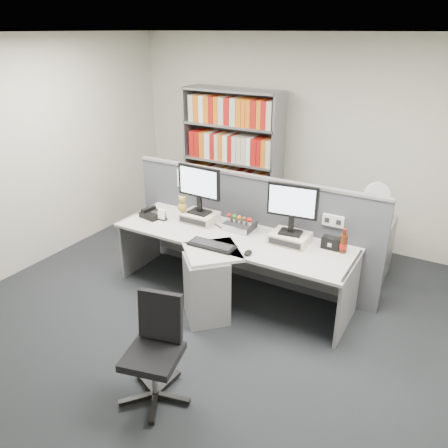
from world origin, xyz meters
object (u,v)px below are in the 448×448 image
Objects in this scene: desk_calendar at (162,215)px; speaker at (331,243)px; desk_phone at (152,214)px; mouse at (248,253)px; office_chair at (156,346)px; filing_cabinet at (369,249)px; desk_fan at (377,197)px; monitor_left at (199,186)px; monitor_right at (292,205)px; desktop_pc at (240,225)px; cola_bottle at (343,244)px; shelving_unit at (232,163)px; keyboard at (212,245)px; desk at (221,266)px.

desk_calendar is 0.69× the size of speaker.
speaker reaches higher than desk_phone.
mouse is 0.13× the size of office_chair.
filing_cabinet is 1.47× the size of desk_fan.
monitor_right is (1.10, -0.00, -0.01)m from monitor_left.
speaker is at bearing 7.75° from desk_calendar.
desktop_pc is at bearing -141.05° from desk_fan.
cola_bottle reaches higher than mouse.
shelving_unit is (-0.00, 1.65, 0.20)m from desk_calendar.
monitor_left is 1.14× the size of desk_fan.
keyboard is 1.05m from desk_phone.
desk is 2.12m from shelving_unit.
cola_bottle is (0.53, 0.05, -0.32)m from monitor_right.
keyboard is 0.90m from desk_calendar.
mouse is (0.85, -0.46, -0.40)m from monitor_left.
speaker is (1.01, 0.04, 0.02)m from desktop_pc.
cola_bottle is (2.02, 0.23, 0.04)m from desk_calendar.
cola_bottle is at bearing 62.81° from office_chair.
mouse is at bearing -28.33° from monitor_left.
speaker is at bearing 24.68° from desk.
office_chair reaches higher than mouse.
monitor_left reaches higher than desk_fan.
filing_cabinet is (1.71, 1.02, -0.79)m from monitor_left.
mouse is 1.72m from desk_fan.
desk_phone is (-1.04, -0.21, -0.00)m from desktop_pc.
desk_phone is at bearing -95.29° from shelving_unit.
office_chair reaches higher than speaker.
desk_fan is (1.71, 1.02, -0.15)m from monitor_left.
desk_fan is at bearing 29.77° from desk_calendar.
shelving_unit is 3.43m from office_chair.
desk_fan is at bearing 38.95° from desktop_pc.
speaker is at bearing 10.40° from monitor_right.
monitor_right is 0.71m from desktop_pc.
monitor_right is 0.62m from cola_bottle.
office_chair is (0.20, -1.36, 0.01)m from desk.
mouse is 0.84m from speaker.
desktop_pc is at bearing 125.71° from mouse.
cola_bottle is (1.12, 0.43, 0.36)m from desk.
desktop_pc reaches higher than keyboard.
shelving_unit reaches higher than speaker.
mouse is at bearing -11.45° from desk_phone.
desktop_pc is 1.14× the size of desk_phone.
office_chair is at bearing -81.57° from desk.
desk_phone reaches higher than keyboard.
monitor_right is at bearing 7.03° from desk_calendar.
cola_bottle is 0.36× the size of filing_cabinet.
monitor_right is 0.65m from mouse.
office_chair is (-0.92, -1.79, -0.35)m from cola_bottle.
filing_cabinet is 2.94m from office_chair.
keyboard is at bearing -176.21° from mouse.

